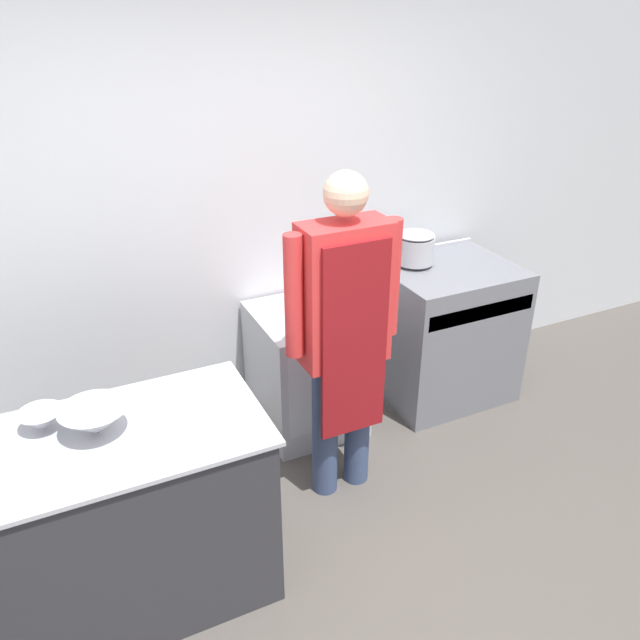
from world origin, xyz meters
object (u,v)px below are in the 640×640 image
Objects in this scene: stove at (444,331)px; fridge_unit at (306,369)px; mixing_bowl at (95,421)px; person_cook at (344,325)px; stock_pot at (415,247)px.

fridge_unit is (-0.99, 0.06, -0.08)m from stove.
mixing_bowl is (-2.30, -0.79, 0.50)m from stove.
mixing_bowl is at bearing -147.00° from fridge_unit.
mixing_bowl is at bearing -170.03° from person_cook.
person_cook is 7.38× the size of stock_pot.
fridge_unit is 3.24× the size of stock_pot.
stock_pot is (0.88, 0.70, 0.04)m from person_cook.
person_cook is at bearing -141.48° from stock_pot.
mixing_bowl is at bearing -156.55° from stock_pot.
person_cook is 1.12m from stock_pot.
stock_pot reaches higher than stove.
stove is at bearing 28.10° from person_cook.
fridge_unit is at bearing 33.00° from mixing_bowl.
stove is 1.00m from fridge_unit.
person_cook reaches higher than stock_pot.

